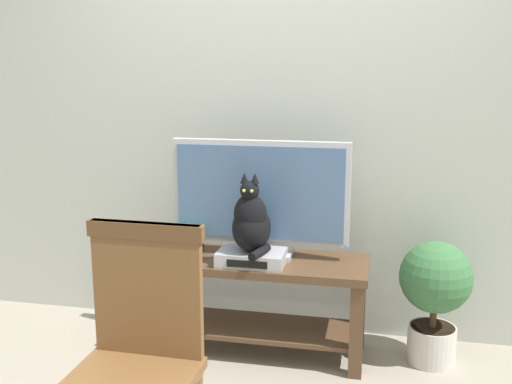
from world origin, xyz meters
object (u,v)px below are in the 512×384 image
tv (260,196)px  potted_plant (435,291)px  cat (251,222)px  wooden_chair (137,347)px  tv_stand (258,288)px  book_stack (181,239)px  media_box (252,258)px

tv → potted_plant: tv is taller
cat → potted_plant: (0.97, 0.18, -0.38)m
wooden_chair → tv: bearing=81.3°
tv_stand → book_stack: bearing=179.1°
cat → wooden_chair: cat is taller
tv_stand → potted_plant: bearing=4.2°
cat → book_stack: 0.47m
tv_stand → potted_plant: 0.96m
book_stack → potted_plant: size_ratio=0.37×
tv_stand → media_box: 0.23m
tv_stand → wooden_chair: wooden_chair is taller
tv → media_box: 0.34m
tv_stand → cat: bearing=-96.8°
book_stack → tv: bearing=6.6°
wooden_chair → book_stack: bearing=101.4°
tv → wooden_chair: (-0.20, -1.27, -0.29)m
wooden_chair → book_stack: size_ratio=4.10×
media_box → cat: size_ratio=0.83×
tv_stand → cat: (-0.01, -0.11, 0.41)m
wooden_chair → cat: bearing=80.6°
media_box → book_stack: bearing=166.1°
tv_stand → wooden_chair: (-0.20, -1.21, 0.22)m
tv_stand → tv: size_ratio=1.23×
tv → potted_plant: bearing=0.7°
cat → tv_stand: bearing=83.2°
media_box → book_stack: book_stack is taller
tv_stand → media_box: size_ratio=3.39×
book_stack → potted_plant: 1.41m
media_box → wooden_chair: size_ratio=0.35×
book_stack → media_box: bearing=-13.9°
tv_stand → cat: size_ratio=2.81×
tv → wooden_chair: bearing=-98.7°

